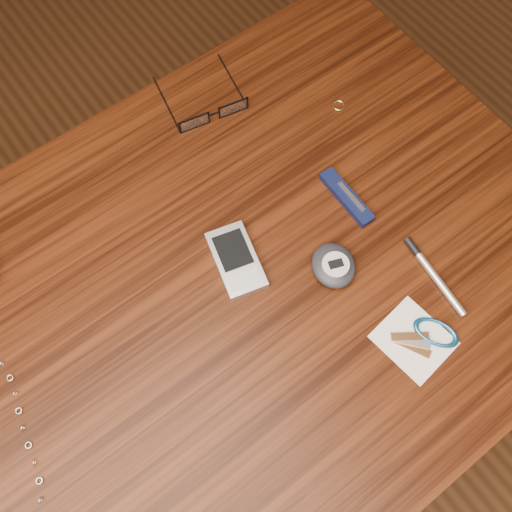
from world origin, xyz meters
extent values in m
plane|color=#472814|center=(0.00, 0.00, 0.00)|extent=(3.80, 3.80, 0.00)
cube|color=#331508|center=(0.00, 0.00, 0.73)|extent=(1.00, 0.70, 0.03)
cylinder|color=#4C2814|center=(0.45, -0.30, 0.36)|extent=(0.05, 0.05, 0.71)
cylinder|color=#4C2814|center=(0.45, 0.30, 0.36)|extent=(0.05, 0.05, 0.71)
cube|color=black|center=(0.12, 0.24, 0.76)|extent=(0.05, 0.01, 0.02)
cube|color=white|center=(0.12, 0.24, 0.76)|extent=(0.04, 0.01, 0.02)
cylinder|color=black|center=(0.11, 0.30, 0.75)|extent=(0.03, 0.11, 0.00)
cube|color=black|center=(0.18, 0.23, 0.76)|extent=(0.05, 0.01, 0.02)
cube|color=white|center=(0.18, 0.23, 0.76)|extent=(0.04, 0.01, 0.02)
cylinder|color=black|center=(0.22, 0.28, 0.75)|extent=(0.03, 0.11, 0.00)
cube|color=black|center=(0.15, 0.23, 0.77)|extent=(0.02, 0.01, 0.00)
torus|color=#D4C468|center=(0.32, 0.14, 0.75)|extent=(0.03, 0.03, 0.00)
torus|color=silver|center=(-0.31, -0.08, 0.75)|extent=(0.01, 0.01, 0.01)
torus|color=silver|center=(-0.30, -0.06, 0.75)|extent=(0.01, 0.01, 0.00)
torus|color=silver|center=(-0.30, -0.04, 0.75)|extent=(0.01, 0.01, 0.01)
torus|color=silver|center=(-0.30, -0.02, 0.75)|extent=(0.01, 0.01, 0.00)
torus|color=silver|center=(-0.29, 0.00, 0.75)|extent=(0.01, 0.01, 0.01)
torus|color=silver|center=(-0.29, 0.03, 0.75)|extent=(0.01, 0.01, 0.00)
torus|color=silver|center=(-0.28, 0.05, 0.75)|extent=(0.01, 0.00, 0.01)
torus|color=silver|center=(-0.28, 0.07, 0.75)|extent=(0.01, 0.01, 0.00)
torus|color=silver|center=(-0.28, 0.09, 0.75)|extent=(0.01, 0.00, 0.01)
cube|color=#B6B5BB|center=(0.04, 0.03, 0.76)|extent=(0.08, 0.11, 0.01)
cube|color=black|center=(0.04, 0.04, 0.76)|extent=(0.05, 0.06, 0.00)
cube|color=#9EA1A7|center=(0.03, -0.01, 0.76)|extent=(0.05, 0.03, 0.00)
ellipsoid|color=black|center=(0.14, -0.06, 0.76)|extent=(0.08, 0.08, 0.02)
cylinder|color=#A4A7AC|center=(0.14, -0.06, 0.77)|extent=(0.04, 0.04, 0.00)
cube|color=black|center=(0.14, -0.06, 0.78)|extent=(0.02, 0.02, 0.00)
cube|color=silver|center=(0.16, -0.20, 0.75)|extent=(0.09, 0.10, 0.00)
torus|color=#185B95|center=(0.19, -0.21, 0.75)|extent=(0.07, 0.07, 0.01)
cube|color=olive|center=(0.15, -0.20, 0.75)|extent=(0.03, 0.05, 0.00)
cube|color=silver|center=(0.15, -0.20, 0.75)|extent=(0.04, 0.04, 0.00)
cube|color=olive|center=(0.16, -0.19, 0.76)|extent=(0.05, 0.04, 0.00)
cube|color=#0C1436|center=(0.22, 0.01, 0.76)|extent=(0.03, 0.10, 0.01)
cube|color=#BCBCC0|center=(0.23, 0.00, 0.76)|extent=(0.01, 0.06, 0.00)
cylinder|color=silver|center=(0.24, -0.15, 0.75)|extent=(0.02, 0.13, 0.01)
cylinder|color=black|center=(0.25, -0.10, 0.75)|extent=(0.01, 0.03, 0.01)
camera|label=1|loc=(-0.11, -0.23, 1.46)|focal=40.00mm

